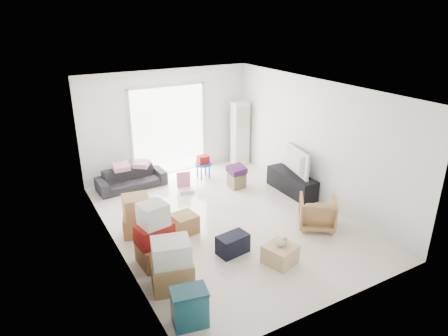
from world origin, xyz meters
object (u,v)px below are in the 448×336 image
armchair (317,211)px  kids_table (203,162)px  ottoman (237,180)px  television (292,171)px  storage_bins (190,307)px  ac_tower (240,133)px  tv_console (292,183)px  sofa (131,175)px  wood_crate (280,254)px

armchair → kids_table: 3.46m
ottoman → kids_table: (-0.44, 0.93, 0.24)m
television → storage_bins: 4.76m
ac_tower → tv_console: bearing=-88.7°
tv_console → sofa: sofa is taller
tv_console → ottoman: tv_console is taller
sofa → ottoman: sofa is taller
ottoman → wood_crate: bearing=-107.6°
tv_console → storage_bins: (-3.90, -2.71, 0.05)m
sofa → storage_bins: sofa is taller
ottoman → wood_crate: ottoman is taller
tv_console → storage_bins: size_ratio=2.52×
ac_tower → wood_crate: 4.86m
armchair → ottoman: armchair is taller
tv_console → sofa: 3.85m
storage_bins → television: bearing=34.8°
wood_crate → television: bearing=47.9°
tv_console → storage_bins: bearing=-145.2°
armchair → wood_crate: (-1.36, -0.61, -0.19)m
sofa → ottoman: (2.24, -1.23, -0.14)m
ac_tower → ottoman: (-0.93, -1.38, -0.70)m
television → kids_table: size_ratio=1.78×
ac_tower → armchair: size_ratio=2.49×
tv_console → kids_table: kids_table is taller
ottoman → wood_crate: size_ratio=0.73×
ottoman → television: bearing=-42.3°
kids_table → wood_crate: 4.02m
ac_tower → television: bearing=-88.7°
television → storage_bins: size_ratio=1.88×
tv_console → sofa: bearing=146.6°
television → sofa: bearing=68.9°
ac_tower → sofa: ac_tower is taller
ac_tower → ottoman: bearing=-124.1°
ac_tower → television: 2.29m
armchair → kids_table: armchair is taller
ac_tower → kids_table: size_ratio=2.94×
storage_bins → kids_table: size_ratio=0.95×
sofa → wood_crate: size_ratio=3.39×
tv_console → ac_tower: bearing=91.3°
ottoman → storage_bins: bearing=-129.0°
television → wood_crate: 2.92m
sofa → ottoman: 2.55m
television → ottoman: 1.37m
ac_tower → wood_crate: ac_tower is taller
sofa → storage_bins: bearing=-100.6°
armchair → storage_bins: 3.52m
armchair → ottoman: size_ratio=1.98×
tv_console → television: (0.00, 0.00, 0.31)m
tv_console → kids_table: bearing=127.8°
ac_tower → armchair: (-0.54, -3.80, -0.52)m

